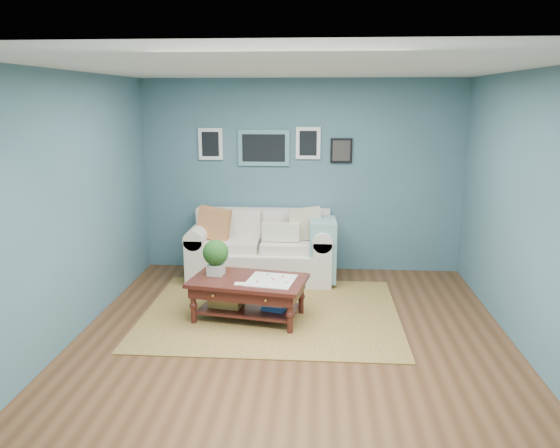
{
  "coord_description": "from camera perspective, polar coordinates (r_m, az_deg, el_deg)",
  "views": [
    {
      "loc": [
        0.25,
        -5.15,
        2.43
      ],
      "look_at": [
        -0.2,
        1.0,
        1.0
      ],
      "focal_mm": 35.0,
      "sensor_mm": 36.0,
      "label": 1
    }
  ],
  "objects": [
    {
      "name": "coffee_table",
      "position": [
        6.15,
        -3.91,
        -6.38
      ],
      "size": [
        1.36,
        0.94,
        0.88
      ],
      "rotation": [
        0.0,
        0.0,
        -0.17
      ],
      "color": "#35160F",
      "rests_on": "ground"
    },
    {
      "name": "loveseat",
      "position": [
        7.48,
        -1.33,
        -2.6
      ],
      "size": [
        1.98,
        0.9,
        1.02
      ],
      "color": "silver",
      "rests_on": "ground"
    },
    {
      "name": "area_rug",
      "position": [
        6.39,
        -0.91,
        -9.25
      ],
      "size": [
        2.91,
        2.33,
        0.01
      ],
      "primitive_type": "cube",
      "color": "brown",
      "rests_on": "ground"
    },
    {
      "name": "room_shell",
      "position": [
        5.32,
        1.26,
        1.42
      ],
      "size": [
        5.0,
        5.02,
        2.7
      ],
      "color": "brown",
      "rests_on": "ground"
    }
  ]
}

